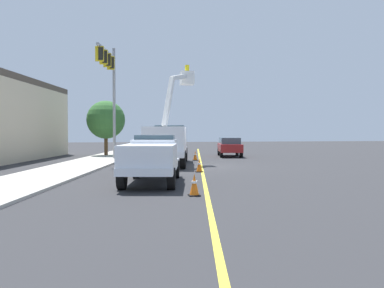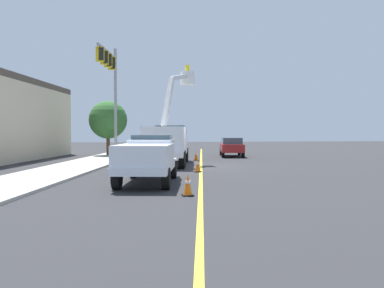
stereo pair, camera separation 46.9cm
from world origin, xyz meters
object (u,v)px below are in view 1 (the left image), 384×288
object	(u,v)px
traffic_cone_leading	(194,185)
traffic_cone_mid_front	(199,165)
traffic_signal_mast	(110,78)
utility_bucket_truck	(168,141)
traffic_cone_mid_rear	(195,156)
passing_minivan	(230,146)
service_pickup_truck	(152,157)

from	to	relation	value
traffic_cone_leading	traffic_cone_mid_front	bearing A→B (deg)	-12.57
traffic_cone_mid_front	traffic_signal_mast	world-z (taller)	traffic_signal_mast
utility_bucket_truck	traffic_cone_mid_rear	world-z (taller)	utility_bucket_truck
traffic_cone_mid_rear	traffic_cone_mid_front	bearing A→B (deg)	170.77
utility_bucket_truck	passing_minivan	xyz separation A→B (m)	(7.68, -6.48, -0.64)
service_pickup_truck	passing_minivan	xyz separation A→B (m)	(17.05, -8.27, -0.15)
traffic_signal_mast	traffic_cone_mid_front	bearing A→B (deg)	-149.65
passing_minivan	traffic_cone_mid_front	size ratio (longest dim) A/B	6.73
service_pickup_truck	utility_bucket_truck	bearing A→B (deg)	-10.78
utility_bucket_truck	traffic_cone_mid_front	bearing A→B (deg)	-167.69
traffic_signal_mast	traffic_cone_mid_rear	bearing A→B (deg)	-90.91
traffic_cone_mid_front	utility_bucket_truck	bearing A→B (deg)	12.31
passing_minivan	traffic_cone_mid_rear	size ratio (longest dim) A/B	6.70
utility_bucket_truck	traffic_cone_mid_rear	xyz separation A→B (m)	(3.35, -2.51, -1.24)
passing_minivan	traffic_cone_leading	world-z (taller)	passing_minivan
traffic_cone_mid_rear	service_pickup_truck	bearing A→B (deg)	161.32
utility_bucket_truck	passing_minivan	world-z (taller)	utility_bucket_truck
passing_minivan	traffic_cone_mid_front	world-z (taller)	passing_minivan
utility_bucket_truck	traffic_cone_mid_front	distance (m)	5.44
passing_minivan	traffic_cone_leading	bearing A→B (deg)	161.01
service_pickup_truck	traffic_cone_mid_front	world-z (taller)	service_pickup_truck
passing_minivan	traffic_cone_mid_front	bearing A→B (deg)	157.39
passing_minivan	traffic_signal_mast	bearing A→B (deg)	112.11
traffic_cone_mid_rear	traffic_signal_mast	bearing A→B (deg)	89.09
traffic_cone_mid_front	traffic_signal_mast	bearing A→B (deg)	30.35
service_pickup_truck	traffic_cone_mid_rear	bearing A→B (deg)	-18.68
service_pickup_truck	passing_minivan	size ratio (longest dim) A/B	1.16
traffic_cone_leading	traffic_cone_mid_rear	distance (m)	16.50
passing_minivan	traffic_cone_mid_front	xyz separation A→B (m)	(-12.85, 5.35, -0.60)
utility_bucket_truck	traffic_signal_mast	world-z (taller)	traffic_signal_mast
utility_bucket_truck	traffic_cone_leading	distance (m)	12.93
traffic_cone_leading	traffic_signal_mast	bearing A→B (deg)	11.56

